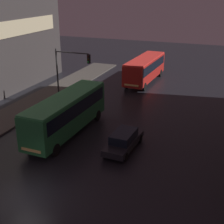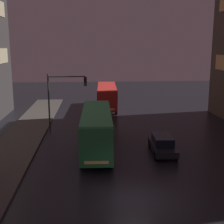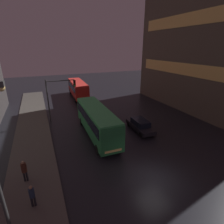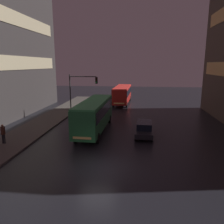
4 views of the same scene
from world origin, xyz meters
The scene contains 7 objects.
ground_plane centered at (0.00, 0.00, 0.00)m, with size 120.00×120.00×0.00m, color black.
sidewalk_left centered at (-9.00, 10.00, 0.07)m, with size 4.00×48.00×0.15m.
bus_near centered at (-1.91, 8.78, 2.12)m, with size 2.66×10.30×3.45m.
bus_far centered at (-0.14, 26.59, 2.02)m, with size 2.96×10.17×3.27m.
car_taxi centered at (3.51, 7.96, 0.76)m, with size 1.95×4.72×1.48m.
pedestrian_mid centered at (-9.43, 3.64, 1.24)m, with size 0.54×0.54×1.81m.
traffic_light_main centered at (-5.24, 15.36, 4.11)m, with size 3.99×0.35×5.96m.
Camera 4 is at (2.75, -14.16, 7.28)m, focal length 35.00 mm.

